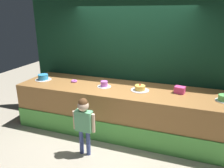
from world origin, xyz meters
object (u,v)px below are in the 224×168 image
(child_figure, at_px, (84,119))
(donut, at_px, (74,81))
(pink_box, at_px, (180,90))
(cake_center_right, at_px, (140,88))
(cake_far_left, at_px, (43,77))
(cake_center_left, at_px, (104,84))
(cake_far_right, at_px, (224,98))

(child_figure, distance_m, donut, 1.31)
(donut, bearing_deg, pink_box, 1.68)
(donut, relative_size, cake_center_right, 0.38)
(child_figure, distance_m, cake_far_left, 1.78)
(pink_box, xyz_separation_m, cake_far_left, (-2.93, -0.15, -0.01))
(child_figure, relative_size, pink_box, 5.73)
(cake_center_left, bearing_deg, cake_far_left, -179.55)
(donut, relative_size, cake_far_left, 0.38)
(cake_far_left, height_order, cake_center_right, cake_center_right)
(cake_far_right, bearing_deg, cake_center_right, 178.33)
(child_figure, height_order, cake_far_left, cake_far_left)
(pink_box, distance_m, cake_center_right, 0.74)
(cake_far_left, distance_m, cake_far_right, 3.66)
(pink_box, bearing_deg, donut, -178.32)
(cake_center_right, bearing_deg, cake_far_right, -1.67)
(pink_box, relative_size, cake_center_right, 0.52)
(child_figure, relative_size, cake_far_right, 3.85)
(child_figure, distance_m, pink_box, 1.85)
(cake_center_left, relative_size, cake_far_right, 1.02)
(pink_box, bearing_deg, child_figure, -142.81)
(child_figure, relative_size, donut, 7.80)
(donut, xyz_separation_m, cake_far_left, (-0.73, -0.09, 0.04))
(child_figure, relative_size, cake_center_left, 3.79)
(donut, bearing_deg, child_figure, -54.48)
(cake_center_right, bearing_deg, pink_box, 8.35)
(cake_center_left, distance_m, cake_far_right, 2.19)
(child_figure, xyz_separation_m, cake_center_right, (0.72, 1.00, 0.30))
(cake_center_right, xyz_separation_m, cake_far_right, (1.46, -0.04, 0.01))
(cake_far_left, height_order, cake_center_left, cake_far_left)
(cake_far_left, bearing_deg, cake_center_right, 1.18)
(child_figure, xyz_separation_m, cake_far_left, (-1.47, 0.95, 0.31))
(child_figure, relative_size, cake_far_left, 2.97)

